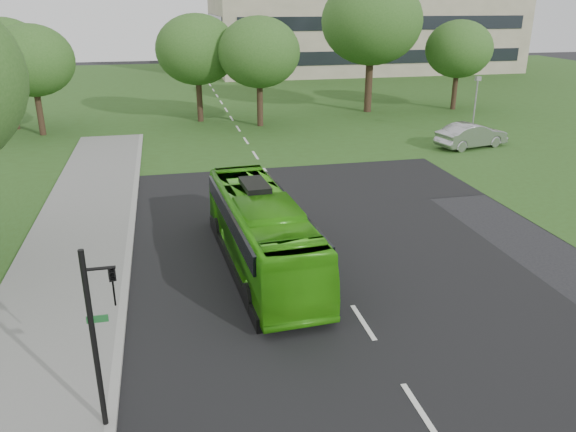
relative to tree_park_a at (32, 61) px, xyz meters
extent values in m
plane|color=black|center=(14.02, -26.94, -5.20)|extent=(160.00, 160.00, 0.00)
cube|color=black|center=(14.02, -6.94, -5.19)|extent=(14.00, 120.00, 0.01)
cube|color=black|center=(14.02, -12.94, -5.19)|extent=(80.00, 12.00, 0.01)
cube|color=silver|center=(14.02, -11.94, -5.18)|extent=(0.15, 90.00, 0.01)
cube|color=gray|center=(6.92, -31.94, -5.12)|extent=(0.25, 60.00, 0.15)
cube|color=#2D4E1A|center=(14.02, 18.06, -5.18)|extent=(120.00, 60.00, 0.01)
cylinder|color=black|center=(0.00, 0.00, -3.75)|extent=(0.44, 0.44, 2.91)
ellipsoid|color=#2C571D|center=(0.00, 0.00, 0.01)|extent=(5.77, 5.77, 4.90)
cylinder|color=black|center=(11.46, 2.46, -3.68)|extent=(0.46, 0.46, 3.05)
ellipsoid|color=#2C571D|center=(11.46, 2.46, 0.35)|extent=(6.27, 6.27, 5.33)
cylinder|color=black|center=(15.83, -0.29, -3.67)|extent=(0.46, 0.46, 3.06)
ellipsoid|color=#2C571D|center=(15.83, -0.29, 0.30)|extent=(6.09, 6.09, 5.17)
cylinder|color=black|center=(25.96, 3.54, -3.13)|extent=(0.62, 0.62, 4.14)
ellipsoid|color=#2C571D|center=(25.96, 3.54, 2.27)|extent=(8.33, 8.33, 7.08)
cylinder|color=black|center=(33.80, 3.00, -3.75)|extent=(0.44, 0.44, 2.89)
ellipsoid|color=#2C571D|center=(33.80, 3.00, -0.03)|extent=(5.70, 5.70, 4.84)
cylinder|color=black|center=(-2.30, 2.50, -3.67)|extent=(0.46, 0.46, 3.07)
ellipsoid|color=#2C571D|center=(-2.30, 2.50, 0.27)|extent=(6.01, 6.01, 5.11)
imported|color=#3AA813|center=(11.73, -24.48, -3.84)|extent=(2.91, 9.86, 2.71)
imported|color=#A6A5A9|center=(28.25, -9.94, -4.40)|extent=(5.14, 2.79, 1.61)
cylinder|color=black|center=(6.82, -31.94, -2.98)|extent=(0.12, 0.12, 4.45)
cylinder|color=black|center=(7.13, -31.94, -1.20)|extent=(0.62, 0.07, 0.07)
imported|color=black|center=(7.35, -31.94, -1.64)|extent=(0.19, 0.21, 0.89)
cube|color=#195926|center=(6.95, -31.94, -2.35)|extent=(0.44, 0.04, 0.16)
cylinder|color=gray|center=(30.02, -6.94, -3.23)|extent=(0.12, 0.12, 3.93)
cube|color=gray|center=(30.02, -6.94, -1.17)|extent=(0.43, 0.41, 0.29)
camera|label=1|loc=(8.66, -42.73, 3.87)|focal=35.00mm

